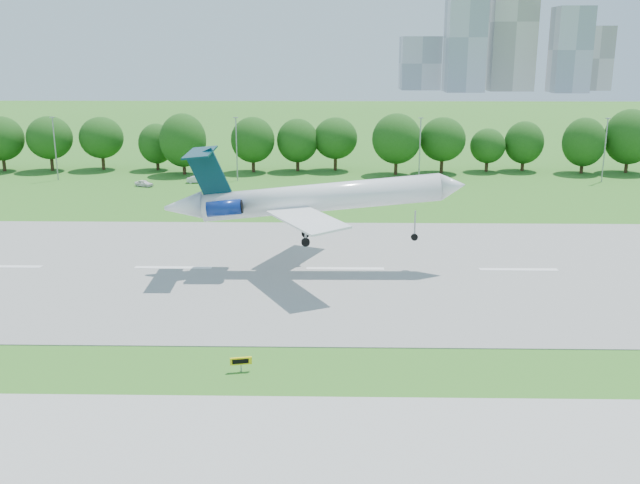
{
  "coord_description": "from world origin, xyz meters",
  "views": [
    {
      "loc": [
        -1.37,
        -53.79,
        24.67
      ],
      "look_at": [
        -2.78,
        18.0,
        5.16
      ],
      "focal_mm": 40.0,
      "sensor_mm": 36.0,
      "label": 1
    }
  ],
  "objects": [
    {
      "name": "ground",
      "position": [
        0.0,
        0.0,
        0.0
      ],
      "size": [
        600.0,
        600.0,
        0.0
      ],
      "primitive_type": "plane",
      "color": "#2B6B1C",
      "rests_on": "ground"
    },
    {
      "name": "runway",
      "position": [
        0.0,
        25.0,
        0.04
      ],
      "size": [
        400.0,
        45.0,
        0.08
      ],
      "primitive_type": "cube",
      "color": "gray",
      "rests_on": "ground"
    },
    {
      "name": "tree_line",
      "position": [
        0.0,
        92.0,
        6.19
      ],
      "size": [
        288.4,
        8.4,
        10.4
      ],
      "color": "#382314",
      "rests_on": "ground"
    },
    {
      "name": "light_poles",
      "position": [
        -2.5,
        82.0,
        6.34
      ],
      "size": [
        175.9,
        0.25,
        12.19
      ],
      "color": "gray",
      "rests_on": "ground"
    },
    {
      "name": "skyline",
      "position": [
        100.16,
        390.61,
        30.46
      ],
      "size": [
        127.0,
        52.0,
        80.0
      ],
      "color": "#B2B2B7",
      "rests_on": "ground"
    },
    {
      "name": "airliner",
      "position": [
        -4.47,
        24.94,
        8.45
      ],
      "size": [
        34.29,
        24.89,
        10.86
      ],
      "rotation": [
        0.0,
        -0.09,
        0.04
      ],
      "color": "white",
      "rests_on": "ground"
    },
    {
      "name": "taxi_sign_centre",
      "position": [
        -8.62,
        -2.27,
        0.89
      ],
      "size": [
        1.72,
        0.52,
        1.21
      ],
      "rotation": [
        0.0,
        0.0,
        0.19
      ],
      "color": "gray",
      "rests_on": "ground"
    },
    {
      "name": "service_vehicle_a",
      "position": [
        -27.4,
        79.52,
        0.64
      ],
      "size": [
        3.96,
        1.67,
        1.27
      ],
      "primitive_type": "imported",
      "rotation": [
        0.0,
        0.0,
        1.66
      ],
      "color": "silver",
      "rests_on": "ground"
    },
    {
      "name": "service_vehicle_b",
      "position": [
        -36.53,
        75.6,
        0.61
      ],
      "size": [
        3.83,
        2.71,
        1.21
      ],
      "primitive_type": "imported",
      "rotation": [
        0.0,
        0.0,
        1.17
      ],
      "color": "white",
      "rests_on": "ground"
    }
  ]
}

